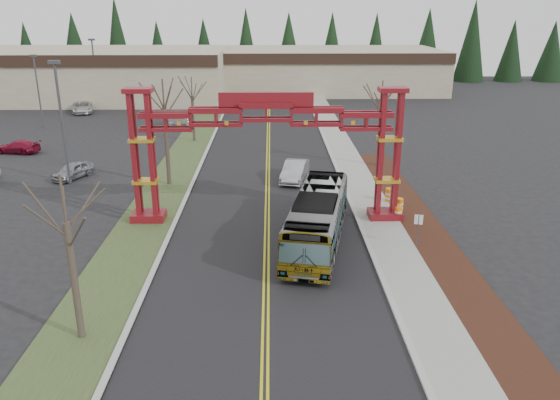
{
  "coord_description": "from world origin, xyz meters",
  "views": [
    {
      "loc": [
        0.3,
        -16.51,
        13.59
      ],
      "look_at": [
        0.78,
        12.2,
        3.47
      ],
      "focal_mm": 35.0,
      "sensor_mm": 36.0,
      "label": 1
    }
  ],
  "objects_px": {
    "bare_tree_median_mid": "(164,108)",
    "parked_car_near_a": "(73,170)",
    "retail_building_west": "(79,74)",
    "light_pole_mid": "(38,86)",
    "parked_car_far_a": "(179,120)",
    "light_pole_far": "(95,69)",
    "parked_car_far_b": "(82,107)",
    "gateway_arch": "(266,133)",
    "barrel_south": "(398,214)",
    "barrel_mid": "(399,205)",
    "bare_tree_median_far": "(192,96)",
    "transit_bus": "(317,219)",
    "retail_building_east": "(327,70)",
    "bare_tree_right_far": "(381,106)",
    "barrel_north": "(389,196)",
    "parked_car_mid_a": "(18,147)",
    "street_sign": "(418,225)",
    "bare_tree_median_near": "(66,223)",
    "light_pole_near": "(61,114)",
    "silver_sedan": "(295,171)"
  },
  "relations": [
    {
      "from": "parked_car_far_b",
      "to": "bare_tree_right_far",
      "type": "bearing_deg",
      "value": -55.85
    },
    {
      "from": "barrel_mid",
      "to": "light_pole_mid",
      "type": "bearing_deg",
      "value": 141.05
    },
    {
      "from": "light_pole_far",
      "to": "street_sign",
      "type": "relative_size",
      "value": 4.47
    },
    {
      "from": "light_pole_far",
      "to": "barrel_mid",
      "type": "bearing_deg",
      "value": -51.46
    },
    {
      "from": "parked_car_near_a",
      "to": "bare_tree_median_near",
      "type": "xyz_separation_m",
      "value": [
        8.43,
        -23.82,
        4.7
      ]
    },
    {
      "from": "parked_car_far_a",
      "to": "light_pole_mid",
      "type": "height_order",
      "value": "light_pole_mid"
    },
    {
      "from": "bare_tree_right_far",
      "to": "street_sign",
      "type": "height_order",
      "value": "bare_tree_right_far"
    },
    {
      "from": "bare_tree_median_far",
      "to": "parked_car_near_a",
      "type": "bearing_deg",
      "value": -121.94
    },
    {
      "from": "parked_car_far_b",
      "to": "parked_car_mid_a",
      "type": "bearing_deg",
      "value": -106.18
    },
    {
      "from": "bare_tree_median_far",
      "to": "light_pole_mid",
      "type": "height_order",
      "value": "light_pole_mid"
    },
    {
      "from": "retail_building_west",
      "to": "bare_tree_right_far",
      "type": "xyz_separation_m",
      "value": [
        40.0,
        -40.8,
        1.76
      ]
    },
    {
      "from": "bare_tree_median_far",
      "to": "light_pole_mid",
      "type": "xyz_separation_m",
      "value": [
        -19.08,
        7.27,
        0.11
      ]
    },
    {
      "from": "bare_tree_median_mid",
      "to": "parked_car_near_a",
      "type": "bearing_deg",
      "value": 167.0
    },
    {
      "from": "parked_car_mid_a",
      "to": "parked_car_far_b",
      "type": "bearing_deg",
      "value": -167.57
    },
    {
      "from": "gateway_arch",
      "to": "barrel_south",
      "type": "bearing_deg",
      "value": -2.37
    },
    {
      "from": "gateway_arch",
      "to": "barrel_mid",
      "type": "relative_size",
      "value": 17.74
    },
    {
      "from": "parked_car_far_a",
      "to": "light_pole_far",
      "type": "relative_size",
      "value": 0.39
    },
    {
      "from": "parked_car_far_b",
      "to": "light_pole_near",
      "type": "height_order",
      "value": "light_pole_near"
    },
    {
      "from": "retail_building_west",
      "to": "light_pole_mid",
      "type": "distance_m",
      "value": 23.49
    },
    {
      "from": "retail_building_east",
      "to": "bare_tree_median_far",
      "type": "distance_m",
      "value": 42.56
    },
    {
      "from": "light_pole_near",
      "to": "bare_tree_median_far",
      "type": "bearing_deg",
      "value": 60.87
    },
    {
      "from": "barrel_mid",
      "to": "street_sign",
      "type": "bearing_deg",
      "value": -93.02
    },
    {
      "from": "parked_car_near_a",
      "to": "barrel_south",
      "type": "height_order",
      "value": "parked_car_near_a"
    },
    {
      "from": "parked_car_far_b",
      "to": "light_pole_far",
      "type": "height_order",
      "value": "light_pole_far"
    },
    {
      "from": "parked_car_mid_a",
      "to": "bare_tree_median_far",
      "type": "height_order",
      "value": "bare_tree_median_far"
    },
    {
      "from": "transit_bus",
      "to": "parked_car_far_b",
      "type": "distance_m",
      "value": 53.0
    },
    {
      "from": "light_pole_far",
      "to": "barrel_north",
      "type": "bearing_deg",
      "value": -50.31
    },
    {
      "from": "gateway_arch",
      "to": "parked_car_near_a",
      "type": "bearing_deg",
      "value": 148.93
    },
    {
      "from": "light_pole_far",
      "to": "barrel_mid",
      "type": "height_order",
      "value": "light_pole_far"
    },
    {
      "from": "retail_building_west",
      "to": "light_pole_mid",
      "type": "xyz_separation_m",
      "value": [
        2.92,
        -23.28,
        1.18
      ]
    },
    {
      "from": "silver_sedan",
      "to": "light_pole_far",
      "type": "relative_size",
      "value": 0.51
    },
    {
      "from": "parked_car_far_b",
      "to": "bare_tree_median_far",
      "type": "distance_m",
      "value": 24.91
    },
    {
      "from": "bare_tree_median_mid",
      "to": "parked_car_mid_a",
      "type": "bearing_deg",
      "value": 147.8
    },
    {
      "from": "transit_bus",
      "to": "light_pole_mid",
      "type": "xyz_separation_m",
      "value": [
        -30.14,
        34.68,
        3.32
      ]
    },
    {
      "from": "retail_building_east",
      "to": "parked_car_far_a",
      "type": "xyz_separation_m",
      "value": [
        -21.0,
        -29.98,
        -2.89
      ]
    },
    {
      "from": "retail_building_east",
      "to": "light_pole_near",
      "type": "relative_size",
      "value": 3.87
    },
    {
      "from": "parked_car_near_a",
      "to": "bare_tree_right_far",
      "type": "height_order",
      "value": "bare_tree_right_far"
    },
    {
      "from": "bare_tree_median_near",
      "to": "bare_tree_median_mid",
      "type": "relative_size",
      "value": 0.88
    },
    {
      "from": "retail_building_west",
      "to": "bare_tree_median_far",
      "type": "xyz_separation_m",
      "value": [
        22.0,
        -30.54,
        1.07
      ]
    },
    {
      "from": "silver_sedan",
      "to": "light_pole_near",
      "type": "distance_m",
      "value": 19.17
    },
    {
      "from": "bare_tree_median_mid",
      "to": "barrel_north",
      "type": "relative_size",
      "value": 7.64
    },
    {
      "from": "retail_building_west",
      "to": "parked_car_far_b",
      "type": "distance_m",
      "value": 14.39
    },
    {
      "from": "parked_car_near_a",
      "to": "light_pole_far",
      "type": "xyz_separation_m",
      "value": [
        -7.67,
        33.29,
        4.92
      ]
    },
    {
      "from": "silver_sedan",
      "to": "barrel_north",
      "type": "xyz_separation_m",
      "value": [
        6.73,
        -5.67,
        -0.25
      ]
    },
    {
      "from": "street_sign",
      "to": "barrel_mid",
      "type": "distance_m",
      "value": 6.25
    },
    {
      "from": "parked_car_near_a",
      "to": "retail_building_east",
      "type": "bearing_deg",
      "value": 86.62
    },
    {
      "from": "retail_building_east",
      "to": "light_pole_mid",
      "type": "height_order",
      "value": "light_pole_mid"
    },
    {
      "from": "gateway_arch",
      "to": "transit_bus",
      "type": "relative_size",
      "value": 1.56
    },
    {
      "from": "bare_tree_right_far",
      "to": "barrel_south",
      "type": "distance_m",
      "value": 14.46
    },
    {
      "from": "bare_tree_median_far",
      "to": "barrel_south",
      "type": "distance_m",
      "value": 29.43
    }
  ]
}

